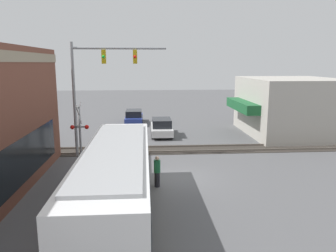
% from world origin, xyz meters
% --- Properties ---
extents(ground_plane, '(120.00, 120.00, 0.00)m').
position_xyz_m(ground_plane, '(0.00, 0.00, 0.00)').
color(ground_plane, '#565659').
extents(shop_building, '(9.25, 8.85, 4.99)m').
position_xyz_m(shop_building, '(10.88, -11.27, 2.50)').
color(shop_building, '#B2ADA3').
rests_on(shop_building, ground).
extents(city_bus, '(11.24, 2.59, 3.06)m').
position_xyz_m(city_bus, '(-4.69, 2.80, 1.69)').
color(city_bus, white).
rests_on(city_bus, ground).
extents(traffic_signal_gantry, '(0.42, 6.25, 7.65)m').
position_xyz_m(traffic_signal_gantry, '(4.92, 4.77, 5.43)').
color(traffic_signal_gantry, gray).
rests_on(traffic_signal_gantry, ground).
extents(crossing_signal, '(1.41, 1.18, 3.81)m').
position_xyz_m(crossing_signal, '(3.49, 5.79, 2.30)').
color(crossing_signal, gray).
rests_on(crossing_signal, ground).
extents(rail_track_near, '(2.60, 60.00, 0.15)m').
position_xyz_m(rail_track_near, '(6.00, 0.00, 0.03)').
color(rail_track_near, '#332D28').
rests_on(rail_track_near, ground).
extents(parked_car_white, '(4.43, 1.82, 1.52)m').
position_xyz_m(parked_car_white, '(10.92, 0.20, 0.70)').
color(parked_car_white, silver).
rests_on(parked_car_white, ground).
extents(parked_car_blue, '(4.48, 1.82, 1.45)m').
position_xyz_m(parked_car_blue, '(16.98, 2.80, 0.67)').
color(parked_car_blue, navy).
rests_on(parked_car_blue, ground).
extents(pedestrian_near_bus, '(0.34, 0.34, 1.63)m').
position_xyz_m(pedestrian_near_bus, '(-1.19, 1.05, 0.83)').
color(pedestrian_near_bus, black).
rests_on(pedestrian_near_bus, ground).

